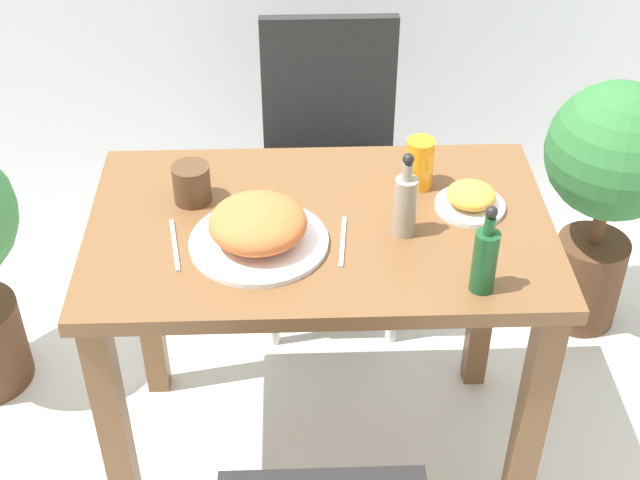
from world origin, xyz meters
The scene contains 12 objects.
ground_plane centered at (0.00, 0.00, 0.00)m, with size 16.00×16.00×0.00m, color silver.
dining_table centered at (0.00, 0.00, 0.63)m, with size 1.02×0.62×0.77m.
chair_far centered at (0.05, 0.69, 0.51)m, with size 0.42×0.42×0.90m.
food_plate centered at (-0.13, -0.08, 0.82)m, with size 0.30×0.30×0.10m.
side_plate centered at (0.34, 0.04, 0.80)m, with size 0.16×0.16×0.06m.
drink_cup centered at (-0.28, 0.09, 0.82)m, with size 0.08×0.08×0.09m.
juice_glass centered at (0.23, 0.14, 0.83)m, with size 0.06×0.06×0.12m.
sauce_bottle centered at (0.31, -0.23, 0.85)m, with size 0.05×0.05×0.20m.
condiment_bottle centered at (0.18, -0.04, 0.85)m, with size 0.05×0.05×0.20m.
fork_utensil centered at (-0.31, -0.08, 0.77)m, with size 0.04×0.18×0.00m.
spoon_utensil centered at (0.05, -0.08, 0.77)m, with size 0.03×0.17×0.00m.
potted_plant_right centered at (0.84, 0.52, 0.53)m, with size 0.40×0.40×0.81m.
Camera 1 is at (-0.05, -1.57, 1.92)m, focal length 50.00 mm.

